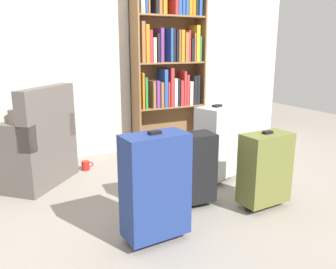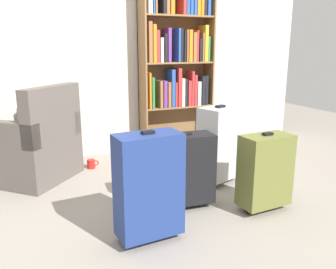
% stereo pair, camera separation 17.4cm
% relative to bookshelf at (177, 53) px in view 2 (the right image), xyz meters
% --- Properties ---
extents(ground_plane, '(9.22, 9.22, 0.00)m').
position_rel_bookshelf_xyz_m(ground_plane, '(-0.82, -1.51, -1.16)').
color(ground_plane, gray).
extents(back_wall, '(5.27, 0.10, 2.60)m').
position_rel_bookshelf_xyz_m(back_wall, '(-0.82, 0.19, 0.14)').
color(back_wall, beige).
rests_on(back_wall, ground).
extents(bookshelf, '(0.88, 0.26, 2.08)m').
position_rel_bookshelf_xyz_m(bookshelf, '(0.00, 0.00, 0.00)').
color(bookshelf, brown).
rests_on(bookshelf, ground).
extents(armchair, '(0.99, 0.99, 0.90)m').
position_rel_bookshelf_xyz_m(armchair, '(-1.68, -0.39, -0.84)').
color(armchair, '#59514C').
rests_on(armchair, ground).
extents(mug, '(0.12, 0.08, 0.10)m').
position_rel_bookshelf_xyz_m(mug, '(-1.13, -0.32, -1.11)').
color(mug, red).
rests_on(mug, ground).
extents(storage_box, '(0.38, 0.27, 0.23)m').
position_rel_bookshelf_xyz_m(storage_box, '(-0.14, -0.36, -1.04)').
color(storage_box, black).
rests_on(storage_box, ground).
extents(suitcase_silver, '(0.41, 0.35, 0.73)m').
position_rel_bookshelf_xyz_m(suitcase_silver, '(-0.13, -1.18, -0.78)').
color(suitcase_silver, '#B7BABF').
rests_on(suitcase_silver, ground).
extents(suitcase_black, '(0.45, 0.25, 0.61)m').
position_rel_bookshelf_xyz_m(suitcase_black, '(-0.64, -1.53, -0.84)').
color(suitcase_black, black).
rests_on(suitcase_black, ground).
extents(suitcase_navy_blue, '(0.43, 0.24, 0.74)m').
position_rel_bookshelf_xyz_m(suitcase_navy_blue, '(-1.08, -1.87, -0.77)').
color(suitcase_navy_blue, navy).
rests_on(suitcase_navy_blue, ground).
extents(suitcase_olive, '(0.40, 0.23, 0.62)m').
position_rel_bookshelf_xyz_m(suitcase_olive, '(-0.11, -1.81, -0.83)').
color(suitcase_olive, brown).
rests_on(suitcase_olive, ground).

